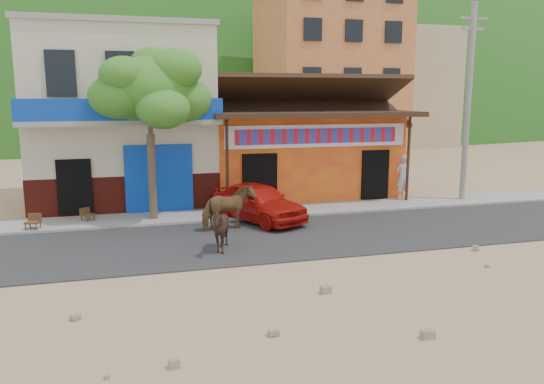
{
  "coord_description": "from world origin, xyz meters",
  "views": [
    {
      "loc": [
        -5.43,
        -13.11,
        4.48
      ],
      "look_at": [
        -0.99,
        3.0,
        1.4
      ],
      "focal_mm": 35.0,
      "sensor_mm": 36.0,
      "label": 1
    }
  ],
  "objects_px": {
    "red_car": "(258,202)",
    "scooter": "(228,201)",
    "utility_pole": "(468,103)",
    "cow_dark": "(221,229)",
    "cow_tan": "(228,208)",
    "cafe_chair_right": "(87,209)",
    "pedestrian": "(403,177)",
    "tree": "(150,134)",
    "cafe_chair_left": "(32,215)"
  },
  "relations": [
    {
      "from": "tree",
      "to": "scooter",
      "type": "xyz_separation_m",
      "value": [
        2.75,
        0.21,
        -2.54
      ]
    },
    {
      "from": "cow_tan",
      "to": "red_car",
      "type": "bearing_deg",
      "value": -68.14
    },
    {
      "from": "red_car",
      "to": "cafe_chair_right",
      "type": "height_order",
      "value": "red_car"
    },
    {
      "from": "scooter",
      "to": "cafe_chair_right",
      "type": "bearing_deg",
      "value": 76.79
    },
    {
      "from": "cafe_chair_left",
      "to": "cafe_chair_right",
      "type": "bearing_deg",
      "value": 39.01
    },
    {
      "from": "tree",
      "to": "utility_pole",
      "type": "distance_m",
      "value": 12.84
    },
    {
      "from": "cow_dark",
      "to": "cafe_chair_right",
      "type": "distance_m",
      "value": 6.12
    },
    {
      "from": "red_car",
      "to": "scooter",
      "type": "relative_size",
      "value": 2.29
    },
    {
      "from": "utility_pole",
      "to": "pedestrian",
      "type": "relative_size",
      "value": 4.24
    },
    {
      "from": "tree",
      "to": "pedestrian",
      "type": "distance_m",
      "value": 10.62
    },
    {
      "from": "scooter",
      "to": "cafe_chair_left",
      "type": "height_order",
      "value": "scooter"
    },
    {
      "from": "tree",
      "to": "red_car",
      "type": "bearing_deg",
      "value": -15.52
    },
    {
      "from": "cow_dark",
      "to": "pedestrian",
      "type": "xyz_separation_m",
      "value": [
        8.72,
        5.29,
        0.36
      ]
    },
    {
      "from": "cow_tan",
      "to": "scooter",
      "type": "relative_size",
      "value": 1.0
    },
    {
      "from": "cafe_chair_left",
      "to": "pedestrian",
      "type": "bearing_deg",
      "value": 18.74
    },
    {
      "from": "red_car",
      "to": "scooter",
      "type": "xyz_separation_m",
      "value": [
        -0.85,
        1.21,
        -0.14
      ]
    },
    {
      "from": "red_car",
      "to": "cafe_chair_right",
      "type": "bearing_deg",
      "value": 142.37
    },
    {
      "from": "tree",
      "to": "cafe_chair_right",
      "type": "distance_m",
      "value": 3.45
    },
    {
      "from": "tree",
      "to": "scooter",
      "type": "height_order",
      "value": "tree"
    },
    {
      "from": "scooter",
      "to": "pedestrian",
      "type": "bearing_deg",
      "value": -96.88
    },
    {
      "from": "utility_pole",
      "to": "red_car",
      "type": "bearing_deg",
      "value": -172.57
    },
    {
      "from": "cow_tan",
      "to": "cow_dark",
      "type": "xyz_separation_m",
      "value": [
        -0.68,
        -2.4,
        -0.08
      ]
    },
    {
      "from": "scooter",
      "to": "pedestrian",
      "type": "relative_size",
      "value": 0.93
    },
    {
      "from": "pedestrian",
      "to": "cafe_chair_right",
      "type": "height_order",
      "value": "pedestrian"
    },
    {
      "from": "cow_dark",
      "to": "cafe_chair_right",
      "type": "height_order",
      "value": "cow_dark"
    },
    {
      "from": "cow_dark",
      "to": "scooter",
      "type": "bearing_deg",
      "value": 136.87
    },
    {
      "from": "red_car",
      "to": "pedestrian",
      "type": "distance_m",
      "value": 7.05
    },
    {
      "from": "cow_dark",
      "to": "red_car",
      "type": "relative_size",
      "value": 0.33
    },
    {
      "from": "utility_pole",
      "to": "cow_dark",
      "type": "bearing_deg",
      "value": -157.6
    },
    {
      "from": "scooter",
      "to": "cafe_chair_left",
      "type": "relative_size",
      "value": 1.92
    },
    {
      "from": "utility_pole",
      "to": "cow_dark",
      "type": "relative_size",
      "value": 6.05
    },
    {
      "from": "cow_tan",
      "to": "cafe_chair_right",
      "type": "xyz_separation_m",
      "value": [
        -4.59,
        2.3,
        -0.25
      ]
    },
    {
      "from": "cow_tan",
      "to": "pedestrian",
      "type": "distance_m",
      "value": 8.55
    },
    {
      "from": "tree",
      "to": "cow_tan",
      "type": "distance_m",
      "value": 3.86
    },
    {
      "from": "cow_tan",
      "to": "cow_dark",
      "type": "height_order",
      "value": "cow_tan"
    },
    {
      "from": "scooter",
      "to": "utility_pole",
      "type": "bearing_deg",
      "value": -102.11
    },
    {
      "from": "tree",
      "to": "cafe_chair_right",
      "type": "bearing_deg",
      "value": 172.26
    },
    {
      "from": "tree",
      "to": "cafe_chair_right",
      "type": "height_order",
      "value": "tree"
    },
    {
      "from": "tree",
      "to": "utility_pole",
      "type": "bearing_deg",
      "value": 0.9
    },
    {
      "from": "pedestrian",
      "to": "cafe_chair_left",
      "type": "relative_size",
      "value": 2.06
    },
    {
      "from": "cow_tan",
      "to": "cafe_chair_right",
      "type": "height_order",
      "value": "cow_tan"
    },
    {
      "from": "cow_tan",
      "to": "scooter",
      "type": "bearing_deg",
      "value": -26.78
    },
    {
      "from": "utility_pole",
      "to": "pedestrian",
      "type": "xyz_separation_m",
      "value": [
        -2.42,
        0.7,
        -3.06
      ]
    },
    {
      "from": "tree",
      "to": "utility_pole",
      "type": "height_order",
      "value": "utility_pole"
    },
    {
      "from": "cafe_chair_right",
      "to": "cow_tan",
      "type": "bearing_deg",
      "value": -66.44
    },
    {
      "from": "cow_tan",
      "to": "cafe_chair_left",
      "type": "height_order",
      "value": "cow_tan"
    },
    {
      "from": "utility_pole",
      "to": "cafe_chair_right",
      "type": "height_order",
      "value": "utility_pole"
    },
    {
      "from": "tree",
      "to": "scooter",
      "type": "bearing_deg",
      "value": 4.3
    },
    {
      "from": "tree",
      "to": "red_car",
      "type": "distance_m",
      "value": 4.44
    },
    {
      "from": "scooter",
      "to": "cafe_chair_left",
      "type": "xyz_separation_m",
      "value": [
        -6.66,
        -0.71,
        -0.0
      ]
    }
  ]
}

